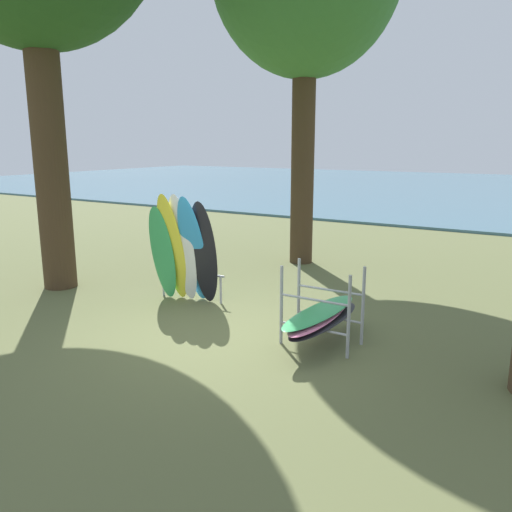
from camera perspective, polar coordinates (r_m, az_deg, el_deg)
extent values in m
plane|color=#60663D|center=(8.49, -4.64, -8.82)|extent=(80.00, 80.00, 0.00)
cube|color=#477084|center=(37.32, 23.94, 6.76)|extent=(80.00, 36.00, 0.10)
cylinder|color=#42301E|center=(11.63, -22.04, 11.75)|extent=(0.69, 0.69, 6.22)
cylinder|color=#42301E|center=(13.23, 5.23, 11.63)|extent=(0.59, 0.59, 5.79)
ellipsoid|color=#339E56|center=(10.23, -10.36, 0.31)|extent=(0.56, 0.50, 1.91)
ellipsoid|color=yellow|center=(10.09, -9.28, 0.91)|extent=(0.55, 0.62, 2.16)
ellipsoid|color=white|center=(9.98, -8.15, 0.81)|extent=(0.55, 0.56, 2.16)
ellipsoid|color=#2D8ED1|center=(9.88, -6.99, 0.65)|extent=(0.59, 0.75, 2.13)
ellipsoid|color=black|center=(9.79, -5.81, 0.29)|extent=(0.61, 0.58, 2.04)
cylinder|color=#9EA0A5|center=(10.70, -10.26, -2.91)|extent=(0.04, 0.04, 0.55)
cylinder|color=#9EA0A5|center=(10.02, -3.94, -3.79)|extent=(0.04, 0.04, 0.55)
cylinder|color=#9EA0A5|center=(10.28, -7.25, -1.86)|extent=(1.49, 0.22, 0.04)
cylinder|color=#9EA0A5|center=(7.96, 2.84, -5.48)|extent=(0.05, 0.05, 1.25)
cylinder|color=#9EA0A5|center=(7.53, 10.28, -6.73)|extent=(0.05, 0.05, 1.25)
cylinder|color=#9EA0A5|center=(8.47, 4.76, -4.40)|extent=(0.05, 0.05, 1.25)
cylinder|color=#9EA0A5|center=(8.07, 11.81, -5.49)|extent=(0.05, 0.05, 1.25)
cylinder|color=#9EA0A5|center=(7.82, 6.40, -8.01)|extent=(1.10, 0.04, 0.04)
cylinder|color=#9EA0A5|center=(7.68, 6.48, -4.86)|extent=(1.10, 0.04, 0.04)
cylinder|color=#9EA0A5|center=(8.34, 8.14, -6.74)|extent=(1.10, 0.04, 0.04)
cylinder|color=#9EA0A5|center=(8.20, 8.24, -3.77)|extent=(1.10, 0.04, 0.04)
ellipsoid|color=black|center=(8.05, 7.63, -7.09)|extent=(0.58, 2.12, 0.06)
ellipsoid|color=pink|center=(8.06, 7.11, -6.60)|extent=(0.57, 2.12, 0.06)
ellipsoid|color=#339E56|center=(8.04, 7.12, -6.19)|extent=(0.65, 2.13, 0.06)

